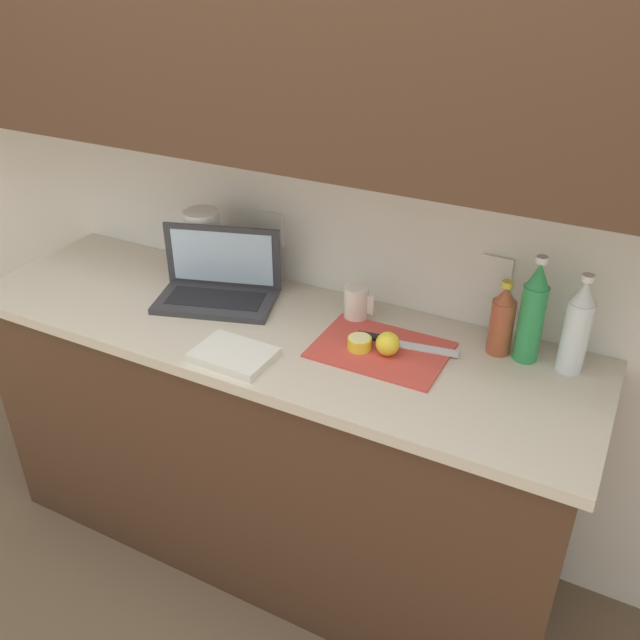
{
  "coord_description": "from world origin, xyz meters",
  "views": [
    {
      "loc": [
        0.96,
        -1.5,
        1.99
      ],
      "look_at": [
        0.19,
        -0.01,
        1.01
      ],
      "focal_mm": 38.0,
      "sensor_mm": 36.0,
      "label": 1
    }
  ],
  "objects_px": {
    "lemon_whole_beside": "(388,344)",
    "bottle_water_clear": "(577,328)",
    "bottle_oil_tall": "(532,313)",
    "laptop": "(219,283)",
    "measuring_cup": "(356,303)",
    "cutting_board": "(381,350)",
    "lemon_half_cut": "(359,343)",
    "knife": "(390,340)",
    "bottle_green_soda": "(502,321)",
    "paper_towel_roll": "(204,245)"
  },
  "relations": [
    {
      "from": "lemon_whole_beside",
      "to": "bottle_water_clear",
      "type": "distance_m",
      "value": 0.51
    },
    {
      "from": "bottle_oil_tall",
      "to": "laptop",
      "type": "bearing_deg",
      "value": -174.16
    },
    {
      "from": "bottle_water_clear",
      "to": "measuring_cup",
      "type": "distance_m",
      "value": 0.64
    },
    {
      "from": "cutting_board",
      "to": "bottle_water_clear",
      "type": "bearing_deg",
      "value": 17.08
    },
    {
      "from": "lemon_whole_beside",
      "to": "lemon_half_cut",
      "type": "bearing_deg",
      "value": -173.97
    },
    {
      "from": "measuring_cup",
      "to": "bottle_oil_tall",
      "type": "bearing_deg",
      "value": 1.59
    },
    {
      "from": "knife",
      "to": "lemon_half_cut",
      "type": "height_order",
      "value": "lemon_half_cut"
    },
    {
      "from": "knife",
      "to": "bottle_water_clear",
      "type": "xyz_separation_m",
      "value": [
        0.48,
        0.11,
        0.12
      ]
    },
    {
      "from": "cutting_board",
      "to": "bottle_green_soda",
      "type": "relative_size",
      "value": 1.67
    },
    {
      "from": "measuring_cup",
      "to": "lemon_half_cut",
      "type": "bearing_deg",
      "value": -62.39
    },
    {
      "from": "laptop",
      "to": "lemon_half_cut",
      "type": "bearing_deg",
      "value": -25.8
    },
    {
      "from": "laptop",
      "to": "knife",
      "type": "distance_m",
      "value": 0.61
    },
    {
      "from": "bottle_green_soda",
      "to": "cutting_board",
      "type": "bearing_deg",
      "value": -153.01
    },
    {
      "from": "cutting_board",
      "to": "bottle_oil_tall",
      "type": "relative_size",
      "value": 1.19
    },
    {
      "from": "lemon_half_cut",
      "to": "bottle_green_soda",
      "type": "height_order",
      "value": "bottle_green_soda"
    },
    {
      "from": "knife",
      "to": "lemon_whole_beside",
      "type": "relative_size",
      "value": 4.32
    },
    {
      "from": "bottle_oil_tall",
      "to": "bottle_water_clear",
      "type": "height_order",
      "value": "bottle_oil_tall"
    },
    {
      "from": "lemon_whole_beside",
      "to": "paper_towel_roll",
      "type": "distance_m",
      "value": 0.77
    },
    {
      "from": "bottle_oil_tall",
      "to": "measuring_cup",
      "type": "distance_m",
      "value": 0.53
    },
    {
      "from": "bottle_water_clear",
      "to": "bottle_green_soda",
      "type": "bearing_deg",
      "value": 180.0
    },
    {
      "from": "cutting_board",
      "to": "measuring_cup",
      "type": "relative_size",
      "value": 3.45
    },
    {
      "from": "bottle_oil_tall",
      "to": "paper_towel_roll",
      "type": "bearing_deg",
      "value": 179.9
    },
    {
      "from": "bottle_green_soda",
      "to": "knife",
      "type": "bearing_deg",
      "value": -158.85
    },
    {
      "from": "laptop",
      "to": "cutting_board",
      "type": "xyz_separation_m",
      "value": [
        0.6,
        -0.05,
        -0.05
      ]
    },
    {
      "from": "laptop",
      "to": "bottle_water_clear",
      "type": "relative_size",
      "value": 1.47
    },
    {
      "from": "cutting_board",
      "to": "lemon_whole_beside",
      "type": "bearing_deg",
      "value": -33.12
    },
    {
      "from": "cutting_board",
      "to": "laptop",
      "type": "bearing_deg",
      "value": 174.92
    },
    {
      "from": "bottle_green_soda",
      "to": "paper_towel_roll",
      "type": "relative_size",
      "value": 0.92
    },
    {
      "from": "lemon_half_cut",
      "to": "bottle_oil_tall",
      "type": "relative_size",
      "value": 0.22
    },
    {
      "from": "knife",
      "to": "bottle_water_clear",
      "type": "bearing_deg",
      "value": 4.34
    },
    {
      "from": "knife",
      "to": "measuring_cup",
      "type": "relative_size",
      "value": 2.72
    },
    {
      "from": "knife",
      "to": "measuring_cup",
      "type": "distance_m",
      "value": 0.19
    },
    {
      "from": "knife",
      "to": "paper_towel_roll",
      "type": "height_order",
      "value": "paper_towel_roll"
    },
    {
      "from": "measuring_cup",
      "to": "lemon_whole_beside",
      "type": "bearing_deg",
      "value": -42.7
    },
    {
      "from": "lemon_whole_beside",
      "to": "cutting_board",
      "type": "bearing_deg",
      "value": 146.88
    },
    {
      "from": "cutting_board",
      "to": "lemon_half_cut",
      "type": "xyz_separation_m",
      "value": [
        -0.06,
        -0.03,
        0.02
      ]
    },
    {
      "from": "laptop",
      "to": "bottle_oil_tall",
      "type": "bearing_deg",
      "value": -11.56
    },
    {
      "from": "cutting_board",
      "to": "lemon_half_cut",
      "type": "bearing_deg",
      "value": -154.13
    },
    {
      "from": "bottle_green_soda",
      "to": "bottle_oil_tall",
      "type": "bearing_deg",
      "value": 0.0
    },
    {
      "from": "cutting_board",
      "to": "bottle_green_soda",
      "type": "distance_m",
      "value": 0.35
    },
    {
      "from": "paper_towel_roll",
      "to": "lemon_half_cut",
      "type": "bearing_deg",
      "value": -15.26
    },
    {
      "from": "lemon_half_cut",
      "to": "bottle_water_clear",
      "type": "height_order",
      "value": "bottle_water_clear"
    },
    {
      "from": "measuring_cup",
      "to": "paper_towel_roll",
      "type": "height_order",
      "value": "paper_towel_roll"
    },
    {
      "from": "bottle_water_clear",
      "to": "lemon_whole_beside",
      "type": "bearing_deg",
      "value": -160.0
    },
    {
      "from": "bottle_oil_tall",
      "to": "lemon_whole_beside",
      "type": "bearing_deg",
      "value": -153.95
    },
    {
      "from": "bottle_oil_tall",
      "to": "cutting_board",
      "type": "bearing_deg",
      "value": -157.96
    },
    {
      "from": "knife",
      "to": "lemon_whole_beside",
      "type": "distance_m",
      "value": 0.07
    },
    {
      "from": "lemon_whole_beside",
      "to": "laptop",
      "type": "bearing_deg",
      "value": 173.5
    },
    {
      "from": "bottle_oil_tall",
      "to": "lemon_half_cut",
      "type": "bearing_deg",
      "value": -157.45
    },
    {
      "from": "laptop",
      "to": "paper_towel_roll",
      "type": "height_order",
      "value": "paper_towel_roll"
    }
  ]
}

